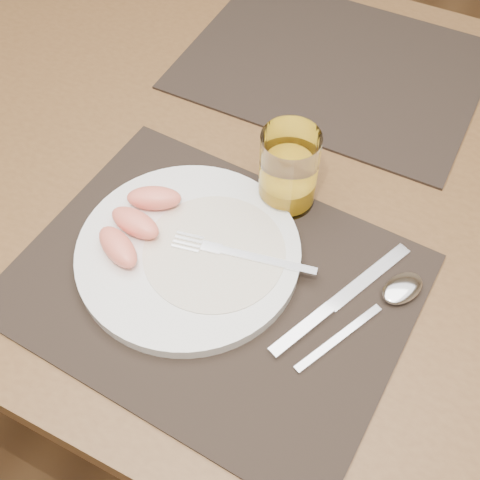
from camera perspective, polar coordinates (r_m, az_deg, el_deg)
name	(u,v)px	position (r m, az deg, el deg)	size (l,w,h in m)	color
ground	(264,377)	(1.47, 2.25, -12.87)	(5.00, 5.00, 0.00)	brown
table	(278,198)	(0.90, 3.60, 3.99)	(1.40, 0.90, 0.75)	brown
placemat_near	(213,283)	(0.71, -2.56, -4.12)	(0.45, 0.35, 0.00)	black
placemat_far	(333,65)	(0.99, 8.83, 16.06)	(0.45, 0.35, 0.00)	black
plate	(189,252)	(0.73, -4.90, -1.18)	(0.27, 0.27, 0.02)	white
plate_dressing	(214,251)	(0.71, -2.47, -1.09)	(0.17, 0.17, 0.00)	white
fork	(231,252)	(0.71, -0.85, -1.18)	(0.17, 0.05, 0.00)	silver
knife	(331,307)	(0.70, 8.59, -6.32)	(0.10, 0.21, 0.01)	silver
spoon	(393,295)	(0.72, 14.32, -5.10)	(0.10, 0.18, 0.01)	silver
juice_glass	(288,173)	(0.75, 4.59, 6.35)	(0.07, 0.07, 0.11)	white
grapefruit_wedges	(136,222)	(0.73, -9.83, 1.68)	(0.08, 0.14, 0.03)	#FF8468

